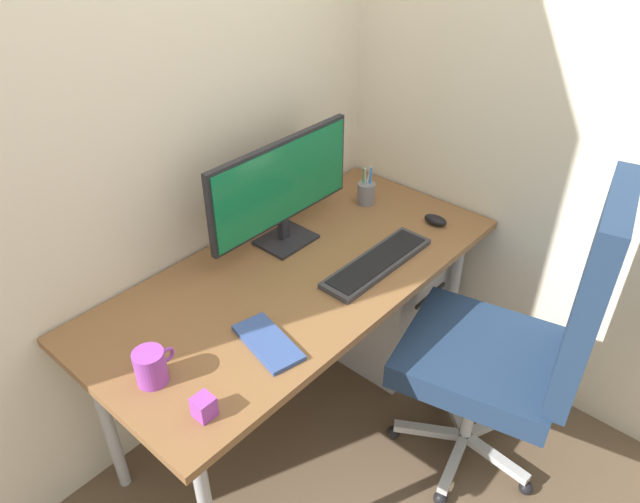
% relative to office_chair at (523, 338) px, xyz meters
% --- Properties ---
extents(ground_plane, '(8.00, 8.00, 0.00)m').
position_rel_office_chair_xyz_m(ground_plane, '(-0.31, 0.68, -0.61)').
color(ground_plane, brown).
extents(wall_back, '(2.86, 0.04, 2.80)m').
position_rel_office_chair_xyz_m(wall_back, '(-0.31, 1.06, 0.79)').
color(wall_back, beige).
rests_on(wall_back, ground_plane).
extents(wall_side_right, '(0.04, 2.06, 2.80)m').
position_rel_office_chair_xyz_m(wall_side_right, '(0.47, 0.49, 0.79)').
color(wall_side_right, beige).
rests_on(wall_side_right, ground_plane).
extents(desk, '(1.49, 0.70, 0.70)m').
position_rel_office_chair_xyz_m(desk, '(-0.31, 0.68, 0.03)').
color(desk, brown).
rests_on(desk, ground_plane).
extents(office_chair, '(0.58, 0.64, 1.16)m').
position_rel_office_chair_xyz_m(office_chair, '(0.00, 0.00, 0.00)').
color(office_chair, black).
rests_on(office_chair, ground_plane).
extents(filing_cabinet, '(0.41, 0.53, 0.59)m').
position_rel_office_chair_xyz_m(filing_cabinet, '(0.21, 0.72, -0.31)').
color(filing_cabinet, '#B2B5BA').
rests_on(filing_cabinet, ground_plane).
extents(monitor, '(0.64, 0.16, 0.39)m').
position_rel_office_chair_xyz_m(monitor, '(-0.20, 0.86, 0.32)').
color(monitor, black).
rests_on(monitor, desk).
extents(keyboard, '(0.47, 0.13, 0.02)m').
position_rel_office_chair_xyz_m(keyboard, '(-0.10, 0.51, 0.11)').
color(keyboard, '#333338').
rests_on(keyboard, desk).
extents(mouse, '(0.05, 0.09, 0.04)m').
position_rel_office_chair_xyz_m(mouse, '(0.26, 0.50, 0.11)').
color(mouse, black).
rests_on(mouse, desk).
extents(pen_holder, '(0.07, 0.07, 0.16)m').
position_rel_office_chair_xyz_m(pen_holder, '(0.22, 0.80, 0.14)').
color(pen_holder, slate).
rests_on(pen_holder, desk).
extents(notebook, '(0.16, 0.25, 0.01)m').
position_rel_office_chair_xyz_m(notebook, '(-0.62, 0.51, 0.10)').
color(notebook, '#334C8C').
rests_on(notebook, desk).
extents(coffee_mug, '(0.12, 0.08, 0.10)m').
position_rel_office_chair_xyz_m(coffee_mug, '(-0.92, 0.64, 0.15)').
color(coffee_mug, purple).
rests_on(coffee_mug, desk).
extents(desk_clamp_accessory, '(0.05, 0.05, 0.06)m').
position_rel_office_chair_xyz_m(desk_clamp_accessory, '(-0.90, 0.44, 0.13)').
color(desk_clamp_accessory, purple).
rests_on(desk_clamp_accessory, desk).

